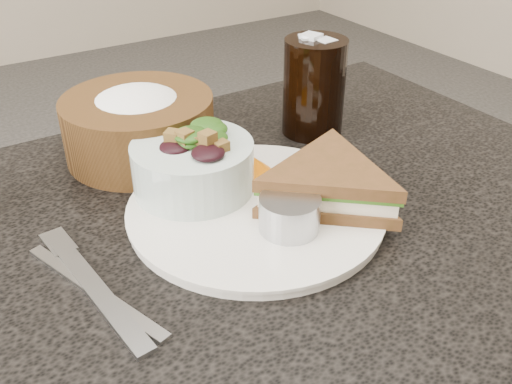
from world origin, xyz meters
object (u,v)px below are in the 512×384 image
Objects in this scene: sandwich at (329,184)px; salad_bowl at (193,158)px; dressing_ramekin at (290,214)px; bread_basket at (138,117)px; cola_glass at (314,83)px; dinner_plate at (256,210)px.

salad_bowl reaches higher than sandwich.
sandwich is 2.84× the size of dressing_ramekin.
sandwich is at bearing 15.77° from dressing_ramekin.
bread_basket is at bearing 94.51° from salad_bowl.
salad_bowl is 0.14m from dressing_ramekin.
cola_glass is (0.24, -0.07, 0.02)m from bread_basket.
sandwich is (0.07, -0.04, 0.03)m from dinner_plate.
bread_basket reaches higher than dressing_ramekin.
dinner_plate is at bearing -143.01° from cola_glass.
cola_glass reaches higher than salad_bowl.
dinner_plate is at bearing -58.34° from salad_bowl.
bread_basket is at bearing 104.62° from dinner_plate.
bread_basket is at bearing 164.65° from cola_glass.
salad_bowl is 0.72× the size of bread_basket.
dressing_ramekin is at bearing -85.11° from dinner_plate.
salad_bowl is at bearing 110.54° from dressing_ramekin.
salad_bowl is 2.18× the size of dressing_ramekin.
dinner_plate is at bearing -75.38° from bread_basket.
bread_basket reaches higher than salad_bowl.
cola_glass is (0.11, 0.18, 0.04)m from sandwich.
bread_basket is 0.25m from cola_glass.
salad_bowl is at bearing 121.66° from dinner_plate.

